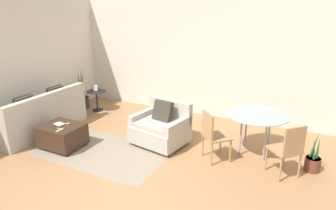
{
  "coord_description": "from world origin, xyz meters",
  "views": [
    {
      "loc": [
        2.41,
        -3.15,
        2.64
      ],
      "look_at": [
        -0.05,
        1.8,
        0.75
      ],
      "focal_mm": 32.0,
      "sensor_mm": 36.0,
      "label": 1
    }
  ],
  "objects_px": {
    "book_stack": "(60,125)",
    "potted_plant": "(82,99)",
    "tv_remote_primary": "(60,130)",
    "armchair": "(161,127)",
    "dining_chair_near_right": "(289,148)",
    "dining_chair_near_left": "(212,133)",
    "tv_remote_secondary": "(66,124)",
    "picture_frame": "(96,88)",
    "side_table": "(97,97)",
    "potted_plant_small": "(313,162)",
    "ottoman": "(62,135)",
    "dining_table": "(257,119)",
    "couch": "(39,118)"
  },
  "relations": [
    {
      "from": "ottoman",
      "to": "dining_chair_near_right",
      "type": "relative_size",
      "value": 0.85
    },
    {
      "from": "book_stack",
      "to": "side_table",
      "type": "distance_m",
      "value": 2.14
    },
    {
      "from": "tv_remote_secondary",
      "to": "picture_frame",
      "type": "bearing_deg",
      "value": 112.79
    },
    {
      "from": "book_stack",
      "to": "tv_remote_secondary",
      "type": "height_order",
      "value": "book_stack"
    },
    {
      "from": "couch",
      "to": "book_stack",
      "type": "relative_size",
      "value": 9.44
    },
    {
      "from": "armchair",
      "to": "dining_chair_near_right",
      "type": "xyz_separation_m",
      "value": [
        2.34,
        -0.19,
        0.18
      ]
    },
    {
      "from": "couch",
      "to": "tv_remote_secondary",
      "type": "height_order",
      "value": "couch"
    },
    {
      "from": "armchair",
      "to": "potted_plant",
      "type": "xyz_separation_m",
      "value": [
        -2.85,
        0.95,
        -0.1
      ]
    },
    {
      "from": "couch",
      "to": "side_table",
      "type": "height_order",
      "value": "couch"
    },
    {
      "from": "ottoman",
      "to": "tv_remote_primary",
      "type": "bearing_deg",
      "value": -49.41
    },
    {
      "from": "book_stack",
      "to": "potted_plant",
      "type": "relative_size",
      "value": 0.19
    },
    {
      "from": "side_table",
      "to": "dining_chair_near_left",
      "type": "height_order",
      "value": "dining_chair_near_left"
    },
    {
      "from": "tv_remote_primary",
      "to": "potted_plant_small",
      "type": "bearing_deg",
      "value": 17.95
    },
    {
      "from": "tv_remote_primary",
      "to": "picture_frame",
      "type": "distance_m",
      "value": 2.3
    },
    {
      "from": "tv_remote_primary",
      "to": "dining_table",
      "type": "height_order",
      "value": "dining_table"
    },
    {
      "from": "couch",
      "to": "ottoman",
      "type": "relative_size",
      "value": 2.67
    },
    {
      "from": "armchair",
      "to": "potted_plant",
      "type": "relative_size",
      "value": 0.96
    },
    {
      "from": "ottoman",
      "to": "potted_plant_small",
      "type": "distance_m",
      "value": 4.51
    },
    {
      "from": "ottoman",
      "to": "side_table",
      "type": "xyz_separation_m",
      "value": [
        -0.73,
        1.93,
        0.13
      ]
    },
    {
      "from": "armchair",
      "to": "tv_remote_primary",
      "type": "relative_size",
      "value": 6.72
    },
    {
      "from": "ottoman",
      "to": "dining_table",
      "type": "xyz_separation_m",
      "value": [
        3.35,
        1.4,
        0.43
      ]
    },
    {
      "from": "tv_remote_secondary",
      "to": "dining_chair_near_right",
      "type": "relative_size",
      "value": 0.16
    },
    {
      "from": "ottoman",
      "to": "picture_frame",
      "type": "xyz_separation_m",
      "value": [
        -0.73,
        1.93,
        0.37
      ]
    },
    {
      "from": "armchair",
      "to": "tv_remote_primary",
      "type": "xyz_separation_m",
      "value": [
        -1.48,
        -1.16,
        0.11
      ]
    },
    {
      "from": "ottoman",
      "to": "tv_remote_primary",
      "type": "height_order",
      "value": "tv_remote_primary"
    },
    {
      "from": "armchair",
      "to": "tv_remote_secondary",
      "type": "xyz_separation_m",
      "value": [
        -1.59,
        -0.89,
        0.11
      ]
    },
    {
      "from": "book_stack",
      "to": "dining_chair_near_left",
      "type": "xyz_separation_m",
      "value": [
        2.7,
        0.84,
        0.05
      ]
    },
    {
      "from": "book_stack",
      "to": "tv_remote_secondary",
      "type": "bearing_deg",
      "value": 86.42
    },
    {
      "from": "side_table",
      "to": "dining_chair_near_right",
      "type": "xyz_separation_m",
      "value": [
        4.7,
        -1.15,
        0.15
      ]
    },
    {
      "from": "tv_remote_primary",
      "to": "dining_table",
      "type": "xyz_separation_m",
      "value": [
        3.2,
        1.58,
        0.23
      ]
    },
    {
      "from": "tv_remote_primary",
      "to": "tv_remote_secondary",
      "type": "xyz_separation_m",
      "value": [
        -0.11,
        0.27,
        0.0
      ]
    },
    {
      "from": "armchair",
      "to": "side_table",
      "type": "height_order",
      "value": "armchair"
    },
    {
      "from": "armchair",
      "to": "book_stack",
      "type": "xyz_separation_m",
      "value": [
        -1.6,
        -1.04,
        0.13
      ]
    },
    {
      "from": "picture_frame",
      "to": "potted_plant_small",
      "type": "height_order",
      "value": "picture_frame"
    },
    {
      "from": "ottoman",
      "to": "tv_remote_secondary",
      "type": "distance_m",
      "value": 0.23
    },
    {
      "from": "couch",
      "to": "picture_frame",
      "type": "relative_size",
      "value": 11.09
    },
    {
      "from": "armchair",
      "to": "tv_remote_primary",
      "type": "distance_m",
      "value": 1.88
    },
    {
      "from": "book_stack",
      "to": "tv_remote_primary",
      "type": "distance_m",
      "value": 0.17
    },
    {
      "from": "couch",
      "to": "book_stack",
      "type": "distance_m",
      "value": 1.11
    },
    {
      "from": "armchair",
      "to": "dining_table",
      "type": "xyz_separation_m",
      "value": [
        1.72,
        0.42,
        0.34
      ]
    },
    {
      "from": "ottoman",
      "to": "potted_plant_small",
      "type": "relative_size",
      "value": 1.11
    },
    {
      "from": "ottoman",
      "to": "potted_plant",
      "type": "height_order",
      "value": "potted_plant"
    },
    {
      "from": "armchair",
      "to": "ottoman",
      "type": "xyz_separation_m",
      "value": [
        -1.63,
        -0.98,
        -0.1
      ]
    },
    {
      "from": "tv_remote_secondary",
      "to": "dining_chair_near_left",
      "type": "xyz_separation_m",
      "value": [
        2.69,
        0.69,
        0.07
      ]
    },
    {
      "from": "potted_plant",
      "to": "book_stack",
      "type": "bearing_deg",
      "value": -57.74
    },
    {
      "from": "book_stack",
      "to": "potted_plant",
      "type": "height_order",
      "value": "potted_plant"
    },
    {
      "from": "dining_table",
      "to": "dining_chair_near_right",
      "type": "distance_m",
      "value": 0.88
    },
    {
      "from": "ottoman",
      "to": "potted_plant_small",
      "type": "xyz_separation_m",
      "value": [
        4.35,
        1.18,
        -0.07
      ]
    },
    {
      "from": "potted_plant",
      "to": "side_table",
      "type": "distance_m",
      "value": 0.51
    },
    {
      "from": "book_stack",
      "to": "dining_chair_near_left",
      "type": "distance_m",
      "value": 2.83
    }
  ]
}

